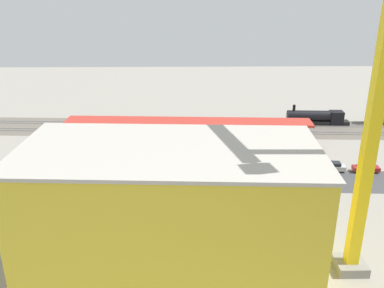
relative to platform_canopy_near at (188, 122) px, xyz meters
name	(u,v)px	position (x,y,z in m)	size (l,w,h in m)	color
ground_plane	(250,168)	(-11.54, 15.26, -4.26)	(203.32, 203.32, 0.00)	gray
rail_bed	(236,129)	(-11.54, -7.49, -4.26)	(127.07, 13.62, 0.01)	#665E54
street_asphalt	(254,180)	(-11.54, 20.56, -4.26)	(127.07, 9.00, 0.01)	#424244
track_rails	(236,128)	(-11.54, -7.49, -4.08)	(126.90, 13.92, 0.12)	#9E9EA8
platform_canopy_near	(188,122)	(0.00, 0.00, 0.00)	(54.15, 8.35, 4.53)	#B73328
locomotive	(318,118)	(-32.11, -10.29, -2.54)	(15.21, 3.32, 4.91)	black
parked_car_0	(366,168)	(-32.75, 17.50, -3.54)	(4.83, 2.05, 1.61)	black
parked_car_1	(333,167)	(-26.83, 17.02, -3.47)	(4.44, 2.21, 1.77)	black
parked_car_2	(302,168)	(-20.91, 17.40, -3.49)	(4.23, 1.95, 1.74)	black
parked_car_3	(263,168)	(-13.69, 17.12, -3.45)	(4.69, 2.20, 1.83)	black
construction_building	(170,210)	(2.55, 44.02, 3.33)	(33.66, 16.11, 15.18)	yellow
construction_roof_slab	(169,150)	(2.55, 44.02, 11.12)	(34.26, 16.71, 0.40)	#B7B2A8
tower_crane	(364,96)	(-18.80, 43.42, 17.02)	(7.99, 26.75, 35.73)	gray
box_truck_0	(231,195)	(-6.39, 29.29, -2.56)	(9.10, 3.15, 3.42)	black
street_tree_0	(225,163)	(-5.73, 24.83, 1.05)	(4.89, 4.89, 7.77)	brown
street_tree_1	(124,166)	(10.63, 25.11, 0.65)	(4.49, 4.49, 7.18)	brown
street_tree_2	(140,174)	(7.91, 26.47, -0.10)	(4.06, 4.06, 6.21)	brown
traffic_light	(300,146)	(-20.37, 16.33, 0.43)	(0.50, 0.36, 7.16)	#333333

